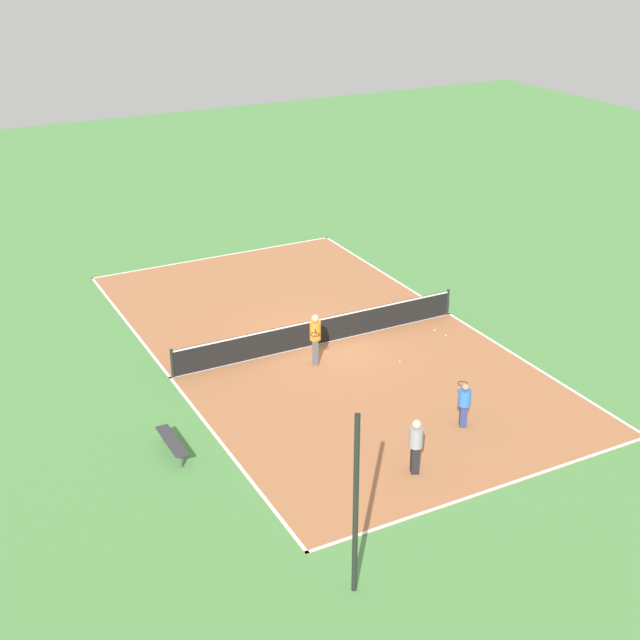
% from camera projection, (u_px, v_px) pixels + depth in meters
% --- Properties ---
extents(ground_plane, '(80.00, 80.00, 0.00)m').
position_uv_depth(ground_plane, '(320.00, 344.00, 30.51)').
color(ground_plane, '#518E47').
extents(court_surface, '(10.85, 19.30, 0.02)m').
position_uv_depth(court_surface, '(320.00, 344.00, 30.51)').
color(court_surface, '#AD6B42').
rests_on(court_surface, ground_plane).
extents(tennis_net, '(10.65, 0.10, 0.97)m').
position_uv_depth(tennis_net, '(320.00, 330.00, 30.30)').
color(tennis_net, black).
rests_on(tennis_net, court_surface).
extents(bench, '(0.36, 1.73, 0.45)m').
position_uv_depth(bench, '(172.00, 442.00, 24.11)').
color(bench, '#333338').
rests_on(bench, ground_plane).
extents(player_near_blue, '(0.76, 0.97, 1.37)m').
position_uv_depth(player_near_blue, '(464.00, 402.00, 25.28)').
color(player_near_blue, navy).
rests_on(player_near_blue, court_surface).
extents(player_baseline_gray, '(0.46, 0.46, 1.59)m').
position_uv_depth(player_baseline_gray, '(416.00, 443.00, 23.08)').
color(player_baseline_gray, black).
rests_on(player_baseline_gray, court_surface).
extents(player_center_orange, '(0.72, 0.98, 1.75)m').
position_uv_depth(player_center_orange, '(315.00, 336.00, 28.70)').
color(player_center_orange, '#4C4C51').
rests_on(player_center_orange, court_surface).
extents(tennis_ball_near_net, '(0.07, 0.07, 0.07)m').
position_uv_depth(tennis_ball_near_net, '(446.00, 336.00, 30.98)').
color(tennis_ball_near_net, '#CCE033').
rests_on(tennis_ball_near_net, court_surface).
extents(tennis_ball_right_alley, '(0.07, 0.07, 0.07)m').
position_uv_depth(tennis_ball_right_alley, '(434.00, 330.00, 31.38)').
color(tennis_ball_right_alley, '#CCE033').
rests_on(tennis_ball_right_alley, court_surface).
extents(tennis_ball_midcourt, '(0.07, 0.07, 0.07)m').
position_uv_depth(tennis_ball_midcourt, '(400.00, 362.00, 29.17)').
color(tennis_ball_midcourt, '#CCE033').
rests_on(tennis_ball_midcourt, court_surface).
extents(tennis_ball_left_sideline, '(0.07, 0.07, 0.07)m').
position_uv_depth(tennis_ball_left_sideline, '(388.00, 326.00, 31.69)').
color(tennis_ball_left_sideline, '#CCE033').
rests_on(tennis_ball_left_sideline, court_surface).
extents(fence_post_back_right, '(0.12, 0.12, 4.42)m').
position_uv_depth(fence_post_back_right, '(356.00, 506.00, 18.48)').
color(fence_post_back_right, black).
rests_on(fence_post_back_right, ground_plane).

